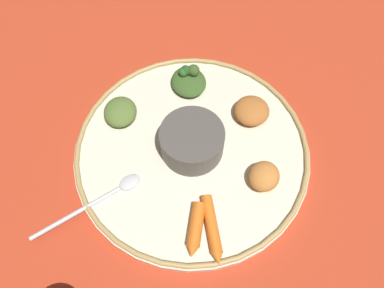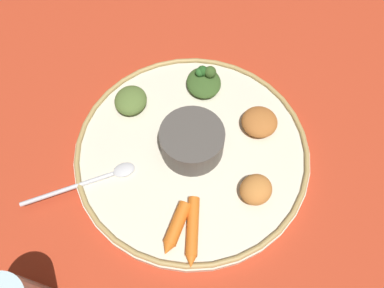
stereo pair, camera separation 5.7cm
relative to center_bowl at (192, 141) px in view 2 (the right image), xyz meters
name	(u,v)px [view 2 (the right image)]	position (x,y,z in m)	size (l,w,h in m)	color
ground_plane	(192,152)	(0.00, 0.00, -0.04)	(2.40, 2.40, 0.00)	#B7381E
platter	(192,150)	(0.00, 0.00, -0.03)	(0.38, 0.38, 0.01)	beige
platter_rim	(192,148)	(0.00, 0.00, -0.02)	(0.38, 0.38, 0.01)	tan
center_bowl	(192,141)	(0.00, 0.00, 0.00)	(0.10, 0.10, 0.05)	#4C4742
spoon	(97,179)	(0.03, 0.15, -0.02)	(0.05, 0.18, 0.01)	silver
greens_pile	(204,80)	(0.10, -0.09, -0.01)	(0.09, 0.08, 0.04)	#385623
carrot_near_spoon	(176,227)	(-0.10, 0.09, -0.02)	(0.06, 0.07, 0.02)	orange
carrot_outer	(192,230)	(-0.12, 0.07, -0.02)	(0.09, 0.07, 0.02)	orange
mound_collards	(131,100)	(0.13, 0.04, -0.01)	(0.06, 0.06, 0.03)	#567033
mound_chickpea	(259,122)	(-0.02, -0.12, -0.01)	(0.06, 0.06, 0.03)	#B2662D
mound_squash	(256,189)	(-0.12, -0.04, -0.01)	(0.05, 0.05, 0.03)	#C67A38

